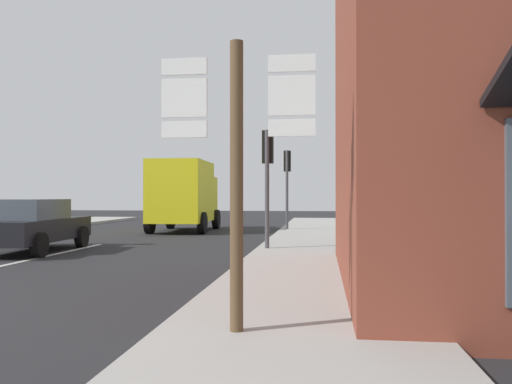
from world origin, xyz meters
TOP-DOWN VIEW (x-y plane):
  - ground_plane at (0.00, 10.00)m, footprint 80.00×80.00m
  - sidewalk_right at (6.82, 8.00)m, footprint 3.07×44.00m
  - sedan_far at (-0.96, 9.62)m, footprint 2.18×4.30m
  - delivery_truck at (1.07, 18.36)m, footprint 2.62×5.07m
  - route_sign_post at (6.16, 1.46)m, footprint 1.66×0.14m
  - traffic_light_far_right at (5.58, 18.61)m, footprint 0.30×0.49m
  - traffic_light_near_right at (5.58, 10.31)m, footprint 0.30×0.49m

SIDE VIEW (x-z plane):
  - ground_plane at x=0.00m, z-range 0.00..0.00m
  - sidewalk_right at x=6.82m, z-range 0.00..0.14m
  - sedan_far at x=-0.96m, z-range 0.03..1.50m
  - delivery_truck at x=1.07m, z-range 0.13..3.18m
  - route_sign_post at x=6.16m, z-range 0.31..3.51m
  - traffic_light_near_right at x=5.58m, z-range 0.81..4.17m
  - traffic_light_far_right at x=5.58m, z-range 0.85..4.37m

